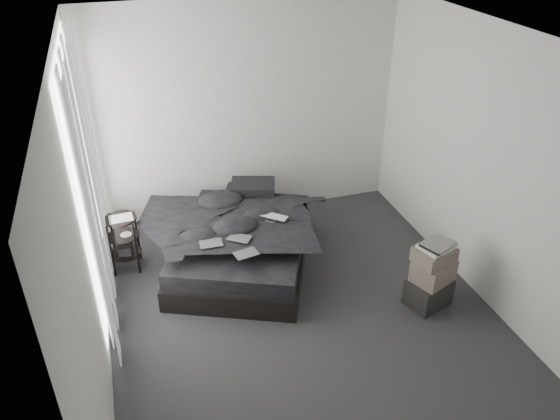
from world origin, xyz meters
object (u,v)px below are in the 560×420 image
object	(u,v)px
bed	(243,255)
side_stand	(125,243)
laptop	(273,213)
box_lower	(428,292)

from	to	relation	value
bed	side_stand	size ratio (longest dim) A/B	2.84
laptop	box_lower	xyz separation A→B (m)	(1.27, -1.08, -0.50)
box_lower	side_stand	bearing A→B (deg)	151.86
bed	box_lower	bearing A→B (deg)	-12.76
laptop	box_lower	distance (m)	1.74
bed	laptop	xyz separation A→B (m)	(0.31, -0.09, 0.52)
bed	box_lower	size ratio (longest dim) A/B	4.47
laptop	side_stand	world-z (taller)	laptop
bed	box_lower	world-z (taller)	box_lower
bed	laptop	size ratio (longest dim) A/B	6.24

